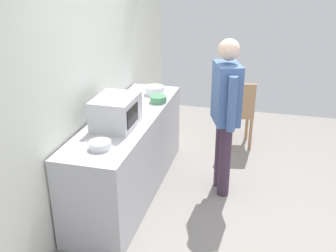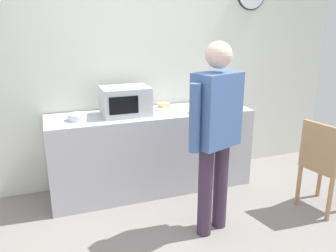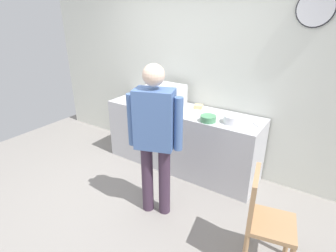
{
  "view_description": "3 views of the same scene",
  "coord_description": "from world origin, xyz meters",
  "px_view_note": "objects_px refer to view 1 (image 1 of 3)",
  "views": [
    {
      "loc": [
        -3.54,
        -0.16,
        2.44
      ],
      "look_at": [
        0.2,
        0.8,
        0.79
      ],
      "focal_mm": 42.09,
      "sensor_mm": 36.0,
      "label": 1
    },
    {
      "loc": [
        -0.96,
        -2.24,
        1.86
      ],
      "look_at": [
        0.15,
        0.81,
        0.87
      ],
      "focal_mm": 36.28,
      "sensor_mm": 36.0,
      "label": 2
    },
    {
      "loc": [
        1.89,
        -1.82,
        2.18
      ],
      "look_at": [
        0.26,
        0.64,
        0.9
      ],
      "focal_mm": 28.76,
      "sensor_mm": 36.0,
      "label": 3
    }
  ],
  "objects_px": {
    "microwave": "(116,112)",
    "cereal_bowl": "(155,90)",
    "salad_bowl": "(100,145)",
    "person_standing": "(226,107)",
    "sandwich_plate": "(123,107)",
    "fork_utensil": "(87,141)",
    "wooden_chair": "(238,111)",
    "spoon_utensil": "(153,87)",
    "mixing_bowl": "(158,99)"
  },
  "relations": [
    {
      "from": "sandwich_plate",
      "to": "spoon_utensil",
      "type": "distance_m",
      "value": 0.84
    },
    {
      "from": "sandwich_plate",
      "to": "person_standing",
      "type": "distance_m",
      "value": 1.13
    },
    {
      "from": "sandwich_plate",
      "to": "fork_utensil",
      "type": "relative_size",
      "value": 1.51
    },
    {
      "from": "salad_bowl",
      "to": "fork_utensil",
      "type": "height_order",
      "value": "salad_bowl"
    },
    {
      "from": "sandwich_plate",
      "to": "salad_bowl",
      "type": "xyz_separation_m",
      "value": [
        -0.98,
        -0.16,
        0.01
      ]
    },
    {
      "from": "cereal_bowl",
      "to": "wooden_chair",
      "type": "relative_size",
      "value": 0.25
    },
    {
      "from": "mixing_bowl",
      "to": "spoon_utensil",
      "type": "xyz_separation_m",
      "value": [
        0.53,
        0.22,
        -0.03
      ]
    },
    {
      "from": "spoon_utensil",
      "to": "fork_utensil",
      "type": "bearing_deg",
      "value": 176.05
    },
    {
      "from": "salad_bowl",
      "to": "wooden_chair",
      "type": "height_order",
      "value": "salad_bowl"
    },
    {
      "from": "cereal_bowl",
      "to": "wooden_chair",
      "type": "xyz_separation_m",
      "value": [
        0.69,
        -0.98,
        -0.43
      ]
    },
    {
      "from": "mixing_bowl",
      "to": "fork_utensil",
      "type": "distance_m",
      "value": 1.23
    },
    {
      "from": "salad_bowl",
      "to": "person_standing",
      "type": "height_order",
      "value": "person_standing"
    },
    {
      "from": "salad_bowl",
      "to": "spoon_utensil",
      "type": "xyz_separation_m",
      "value": [
        1.82,
        0.05,
        -0.03
      ]
    },
    {
      "from": "wooden_chair",
      "to": "salad_bowl",
      "type": "bearing_deg",
      "value": 155.67
    },
    {
      "from": "fork_utensil",
      "to": "person_standing",
      "type": "xyz_separation_m",
      "value": [
        0.96,
        -1.13,
        0.09
      ]
    },
    {
      "from": "cereal_bowl",
      "to": "microwave",
      "type": "bearing_deg",
      "value": 175.39
    },
    {
      "from": "person_standing",
      "to": "wooden_chair",
      "type": "xyz_separation_m",
      "value": [
        1.2,
        -0.06,
        -0.48
      ]
    },
    {
      "from": "spoon_utensil",
      "to": "person_standing",
      "type": "bearing_deg",
      "value": -126.72
    },
    {
      "from": "salad_bowl",
      "to": "spoon_utensil",
      "type": "bearing_deg",
      "value": 1.6
    },
    {
      "from": "microwave",
      "to": "wooden_chair",
      "type": "relative_size",
      "value": 0.53
    },
    {
      "from": "microwave",
      "to": "person_standing",
      "type": "height_order",
      "value": "person_standing"
    },
    {
      "from": "microwave",
      "to": "spoon_utensil",
      "type": "height_order",
      "value": "microwave"
    },
    {
      "from": "salad_bowl",
      "to": "mixing_bowl",
      "type": "relative_size",
      "value": 1.01
    },
    {
      "from": "person_standing",
      "to": "salad_bowl",
      "type": "bearing_deg",
      "value": 137.69
    },
    {
      "from": "cereal_bowl",
      "to": "wooden_chair",
      "type": "distance_m",
      "value": 1.28
    },
    {
      "from": "cereal_bowl",
      "to": "fork_utensil",
      "type": "relative_size",
      "value": 1.36
    },
    {
      "from": "fork_utensil",
      "to": "wooden_chair",
      "type": "distance_m",
      "value": 2.5
    },
    {
      "from": "microwave",
      "to": "cereal_bowl",
      "type": "height_order",
      "value": "microwave"
    },
    {
      "from": "cereal_bowl",
      "to": "fork_utensil",
      "type": "height_order",
      "value": "cereal_bowl"
    },
    {
      "from": "sandwich_plate",
      "to": "wooden_chair",
      "type": "relative_size",
      "value": 0.27
    },
    {
      "from": "person_standing",
      "to": "cereal_bowl",
      "type": "bearing_deg",
      "value": 61.47
    },
    {
      "from": "microwave",
      "to": "fork_utensil",
      "type": "xyz_separation_m",
      "value": [
        -0.41,
        0.13,
        -0.15
      ]
    },
    {
      "from": "sandwich_plate",
      "to": "person_standing",
      "type": "height_order",
      "value": "person_standing"
    },
    {
      "from": "salad_bowl",
      "to": "person_standing",
      "type": "distance_m",
      "value": 1.44
    },
    {
      "from": "sandwich_plate",
      "to": "wooden_chair",
      "type": "xyz_separation_m",
      "value": [
        1.27,
        -1.18,
        -0.41
      ]
    },
    {
      "from": "salad_bowl",
      "to": "person_standing",
      "type": "xyz_separation_m",
      "value": [
        1.06,
        -0.97,
        0.06
      ]
    },
    {
      "from": "fork_utensil",
      "to": "wooden_chair",
      "type": "xyz_separation_m",
      "value": [
        2.16,
        -1.19,
        -0.39
      ]
    },
    {
      "from": "cereal_bowl",
      "to": "mixing_bowl",
      "type": "relative_size",
      "value": 1.2
    },
    {
      "from": "mixing_bowl",
      "to": "wooden_chair",
      "type": "xyz_separation_m",
      "value": [
        0.97,
        -0.86,
        -0.42
      ]
    },
    {
      "from": "microwave",
      "to": "sandwich_plate",
      "type": "bearing_deg",
      "value": 13.76
    },
    {
      "from": "fork_utensil",
      "to": "salad_bowl",
      "type": "bearing_deg",
      "value": -120.41
    },
    {
      "from": "fork_utensil",
      "to": "spoon_utensil",
      "type": "height_order",
      "value": "same"
    },
    {
      "from": "microwave",
      "to": "fork_utensil",
      "type": "height_order",
      "value": "microwave"
    },
    {
      "from": "spoon_utensil",
      "to": "sandwich_plate",
      "type": "bearing_deg",
      "value": 172.53
    },
    {
      "from": "salad_bowl",
      "to": "spoon_utensil",
      "type": "height_order",
      "value": "salad_bowl"
    },
    {
      "from": "mixing_bowl",
      "to": "fork_utensil",
      "type": "xyz_separation_m",
      "value": [
        -1.19,
        0.33,
        -0.03
      ]
    },
    {
      "from": "salad_bowl",
      "to": "mixing_bowl",
      "type": "xyz_separation_m",
      "value": [
        1.29,
        -0.16,
        0.0
      ]
    },
    {
      "from": "wooden_chair",
      "to": "person_standing",
      "type": "bearing_deg",
      "value": 177.33
    },
    {
      "from": "microwave",
      "to": "salad_bowl",
      "type": "distance_m",
      "value": 0.53
    },
    {
      "from": "wooden_chair",
      "to": "cereal_bowl",
      "type": "bearing_deg",
      "value": 125.32
    }
  ]
}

